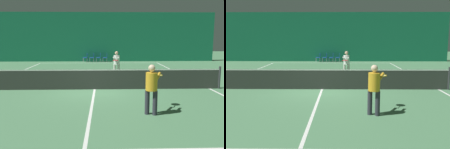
# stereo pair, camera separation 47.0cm
# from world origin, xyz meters

# --- Properties ---
(ground_plane) EXTENTS (60.00, 60.00, 0.00)m
(ground_plane) POSITION_xyz_m (0.00, 0.00, 0.00)
(ground_plane) COLOR #4C7F56
(backdrop_curtain) EXTENTS (23.00, 0.12, 4.84)m
(backdrop_curtain) POSITION_xyz_m (0.00, 13.52, 2.42)
(backdrop_curtain) COLOR #146042
(backdrop_curtain) RESTS_ON ground
(court_line_baseline_far) EXTENTS (11.00, 0.10, 0.00)m
(court_line_baseline_far) POSITION_xyz_m (0.00, 11.90, 0.00)
(court_line_baseline_far) COLOR white
(court_line_baseline_far) RESTS_ON ground
(court_line_service_far) EXTENTS (8.25, 0.10, 0.00)m
(court_line_service_far) POSITION_xyz_m (0.00, 6.40, 0.00)
(court_line_service_far) COLOR white
(court_line_service_far) RESTS_ON ground
(court_line_sideline_right) EXTENTS (0.10, 23.80, 0.00)m
(court_line_sideline_right) POSITION_xyz_m (5.50, 0.00, 0.00)
(court_line_sideline_right) COLOR white
(court_line_sideline_right) RESTS_ON ground
(court_line_centre) EXTENTS (0.10, 12.80, 0.00)m
(court_line_centre) POSITION_xyz_m (0.00, 0.00, 0.00)
(court_line_centre) COLOR white
(court_line_centre) RESTS_ON ground
(tennis_net) EXTENTS (12.00, 0.10, 1.07)m
(tennis_net) POSITION_xyz_m (0.00, 0.00, 0.51)
(tennis_net) COLOR #2D332D
(tennis_net) RESTS_ON ground
(player_near) EXTENTS (0.85, 1.35, 1.61)m
(player_near) POSITION_xyz_m (1.95, -3.86, 0.94)
(player_near) COLOR #2D2D38
(player_near) RESTS_ON ground
(player_far) EXTENTS (0.50, 1.34, 1.58)m
(player_far) POSITION_xyz_m (1.22, 3.67, 0.92)
(player_far) COLOR beige
(player_far) RESTS_ON ground
(courtside_chair_0) EXTENTS (0.44, 0.44, 0.84)m
(courtside_chair_0) POSITION_xyz_m (-1.31, 12.97, 0.49)
(courtside_chair_0) COLOR #99999E
(courtside_chair_0) RESTS_ON ground
(courtside_chair_1) EXTENTS (0.44, 0.44, 0.84)m
(courtside_chair_1) POSITION_xyz_m (-0.67, 12.97, 0.49)
(courtside_chair_1) COLOR #99999E
(courtside_chair_1) RESTS_ON ground
(courtside_chair_2) EXTENTS (0.44, 0.44, 0.84)m
(courtside_chair_2) POSITION_xyz_m (-0.02, 12.97, 0.49)
(courtside_chair_2) COLOR #99999E
(courtside_chair_2) RESTS_ON ground
(courtside_chair_3) EXTENTS (0.44, 0.44, 0.84)m
(courtside_chair_3) POSITION_xyz_m (0.62, 12.97, 0.49)
(courtside_chair_3) COLOR #99999E
(courtside_chair_3) RESTS_ON ground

